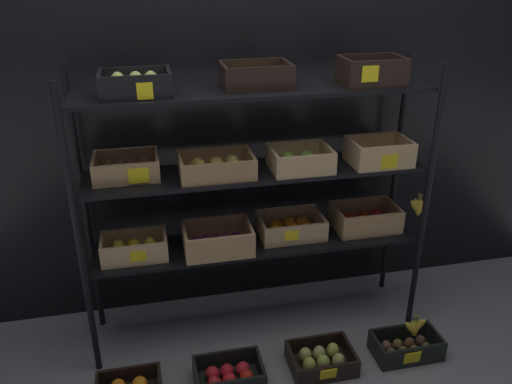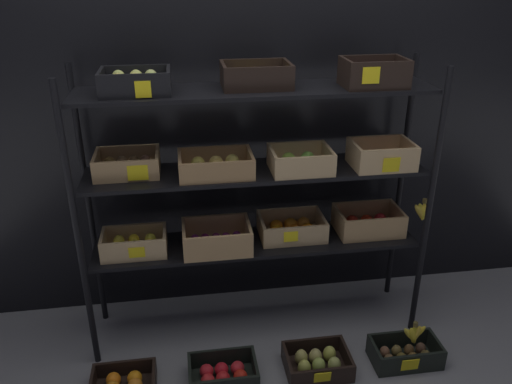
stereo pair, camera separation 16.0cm
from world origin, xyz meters
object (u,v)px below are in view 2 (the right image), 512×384
object	(u,v)px
crate_ground_apple_red	(223,374)
crate_ground_kiwi	(405,354)
crate_ground_pear	(317,362)
display_rack	(257,175)
banana_bunch_loose	(414,334)
crate_ground_orange	(124,384)

from	to	relation	value
crate_ground_apple_red	crate_ground_kiwi	distance (m)	0.98
crate_ground_pear	crate_ground_kiwi	bearing A→B (deg)	-1.05
display_rack	crate_ground_apple_red	distance (m)	1.04
crate_ground_kiwi	banana_bunch_loose	bearing A→B (deg)	-4.40
banana_bunch_loose	crate_ground_kiwi	bearing A→B (deg)	175.60
crate_ground_pear	crate_ground_kiwi	xyz separation A→B (m)	(0.48, -0.01, -0.00)
crate_ground_pear	banana_bunch_loose	xyz separation A→B (m)	(0.51, -0.01, 0.13)
display_rack	crate_ground_apple_red	world-z (taller)	display_rack
display_rack	banana_bunch_loose	world-z (taller)	display_rack
banana_bunch_loose	crate_ground_apple_red	bearing A→B (deg)	179.84
crate_ground_orange	display_rack	bearing A→B (deg)	29.79
crate_ground_pear	crate_ground_kiwi	size ratio (longest dim) A/B	0.93
crate_ground_apple_red	crate_ground_kiwi	bearing A→B (deg)	-0.02
crate_ground_kiwi	banana_bunch_loose	size ratio (longest dim) A/B	2.54
crate_ground_orange	crate_ground_apple_red	bearing A→B (deg)	-1.39
crate_ground_orange	crate_ground_pear	xyz separation A→B (m)	(0.99, -0.00, 0.01)
crate_ground_orange	crate_ground_apple_red	xyz separation A→B (m)	(0.49, -0.01, 0.00)
crate_ground_orange	crate_ground_apple_red	size ratio (longest dim) A/B	0.91
crate_ground_apple_red	crate_ground_pear	distance (m)	0.50
crate_ground_pear	crate_ground_kiwi	distance (m)	0.48
crate_ground_kiwi	crate_ground_orange	bearing A→B (deg)	179.52
crate_ground_pear	banana_bunch_loose	world-z (taller)	banana_bunch_loose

